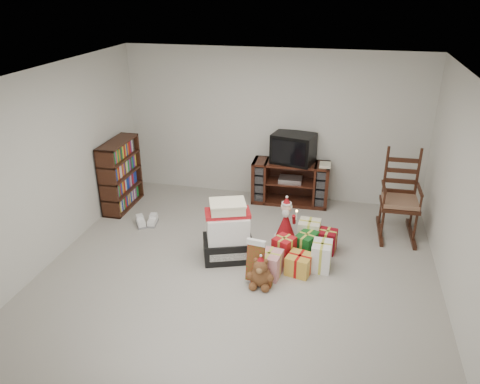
# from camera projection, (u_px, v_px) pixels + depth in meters

# --- Properties ---
(room) EXTENTS (5.01, 5.01, 2.51)m
(room) POSITION_uv_depth(u_px,v_px,m) (239.00, 183.00, 5.53)
(room) COLOR #ABA69D
(room) RESTS_ON ground
(tv_stand) EXTENTS (1.27, 0.48, 0.72)m
(tv_stand) POSITION_uv_depth(u_px,v_px,m) (290.00, 183.00, 7.81)
(tv_stand) COLOR #3F1D12
(tv_stand) RESTS_ON floor
(bookshelf) EXTENTS (0.31, 0.93, 1.13)m
(bookshelf) POSITION_uv_depth(u_px,v_px,m) (121.00, 176.00, 7.60)
(bookshelf) COLOR #39190F
(bookshelf) RESTS_ON floor
(rocking_chair) EXTENTS (0.55, 0.89, 1.33)m
(rocking_chair) POSITION_uv_depth(u_px,v_px,m) (399.00, 205.00, 6.83)
(rocking_chair) COLOR #39190F
(rocking_chair) RESTS_ON floor
(gift_pile) EXTENTS (0.77, 0.66, 0.82)m
(gift_pile) POSITION_uv_depth(u_px,v_px,m) (228.00, 234.00, 6.22)
(gift_pile) COLOR black
(gift_pile) RESTS_ON floor
(red_suitcase) EXTENTS (0.39, 0.24, 0.57)m
(red_suitcase) POSITION_uv_depth(u_px,v_px,m) (228.00, 237.00, 6.38)
(red_suitcase) COLOR maroon
(red_suitcase) RESTS_ON floor
(stocking) EXTENTS (0.29, 0.15, 0.60)m
(stocking) POSITION_uv_depth(u_px,v_px,m) (255.00, 261.00, 5.73)
(stocking) COLOR #0B690F
(stocking) RESTS_ON floor
(teddy_bear) EXTENTS (0.26, 0.23, 0.39)m
(teddy_bear) POSITION_uv_depth(u_px,v_px,m) (261.00, 274.00, 5.71)
(teddy_bear) COLOR brown
(teddy_bear) RESTS_ON floor
(santa_figurine) EXTENTS (0.32, 0.31, 0.66)m
(santa_figurine) POSITION_uv_depth(u_px,v_px,m) (286.00, 223.00, 6.74)
(santa_figurine) COLOR maroon
(santa_figurine) RESTS_ON floor
(mrs_claus_figurine) EXTENTS (0.28, 0.26, 0.57)m
(mrs_claus_figurine) POSITION_uv_depth(u_px,v_px,m) (234.00, 235.00, 6.48)
(mrs_claus_figurine) COLOR maroon
(mrs_claus_figurine) RESTS_ON floor
(sneaker_pair) EXTENTS (0.40, 0.30, 0.10)m
(sneaker_pair) POSITION_uv_depth(u_px,v_px,m) (147.00, 222.00, 7.20)
(sneaker_pair) COLOR white
(sneaker_pair) RESTS_ON floor
(gift_cluster) EXTENTS (0.84, 1.23, 0.29)m
(gift_cluster) POSITION_uv_depth(u_px,v_px,m) (301.00, 251.00, 6.24)
(gift_cluster) COLOR #B5141B
(gift_cluster) RESTS_ON floor
(crt_television) EXTENTS (0.74, 0.60, 0.48)m
(crt_television) POSITION_uv_depth(u_px,v_px,m) (293.00, 148.00, 7.58)
(crt_television) COLOR black
(crt_television) RESTS_ON tv_stand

